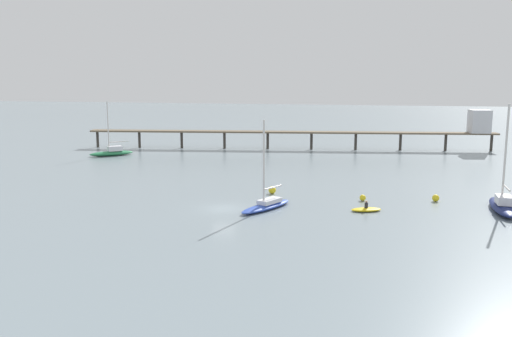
# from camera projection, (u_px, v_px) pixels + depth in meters

# --- Properties ---
(ground_plane) EXTENTS (400.00, 400.00, 0.00)m
(ground_plane) POSITION_uv_depth(u_px,v_px,m) (224.00, 209.00, 57.96)
(ground_plane) COLOR gray
(pier) EXTENTS (75.82, 12.94, 7.59)m
(pier) POSITION_uv_depth(u_px,v_px,m) (370.00, 128.00, 101.84)
(pier) COLOR brown
(pier) RESTS_ON ground_plane
(sailboat_navy) EXTENTS (2.36, 8.67, 11.08)m
(sailboat_navy) POSITION_uv_depth(u_px,v_px,m) (503.00, 204.00, 56.67)
(sailboat_navy) COLOR navy
(sailboat_navy) RESTS_ON ground_plane
(sailboat_blue) EXTENTS (5.20, 7.68, 9.41)m
(sailboat_blue) POSITION_uv_depth(u_px,v_px,m) (267.00, 204.00, 57.78)
(sailboat_blue) COLOR #2D4CB7
(sailboat_blue) RESTS_ON ground_plane
(sailboat_green) EXTENTS (7.22, 6.52, 9.38)m
(sailboat_green) POSITION_uv_depth(u_px,v_px,m) (112.00, 152.00, 95.37)
(sailboat_green) COLOR #287F4C
(sailboat_green) RESTS_ON ground_plane
(dinghy_yellow) EXTENTS (3.47, 2.45, 1.14)m
(dinghy_yellow) POSITION_uv_depth(u_px,v_px,m) (366.00, 209.00, 56.86)
(dinghy_yellow) COLOR yellow
(dinghy_yellow) RESTS_ON ground_plane
(mooring_buoy_near) EXTENTS (0.70, 0.70, 0.70)m
(mooring_buoy_near) POSITION_uv_depth(u_px,v_px,m) (363.00, 198.00, 61.45)
(mooring_buoy_near) COLOR yellow
(mooring_buoy_near) RESTS_ON ground_plane
(mooring_buoy_mid) EXTENTS (0.89, 0.89, 0.89)m
(mooring_buoy_mid) POSITION_uv_depth(u_px,v_px,m) (272.00, 190.00, 65.09)
(mooring_buoy_mid) COLOR yellow
(mooring_buoy_mid) RESTS_ON ground_plane
(mooring_buoy_outer) EXTENTS (0.79, 0.79, 0.79)m
(mooring_buoy_outer) POSITION_uv_depth(u_px,v_px,m) (436.00, 198.00, 61.14)
(mooring_buoy_outer) COLOR yellow
(mooring_buoy_outer) RESTS_ON ground_plane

